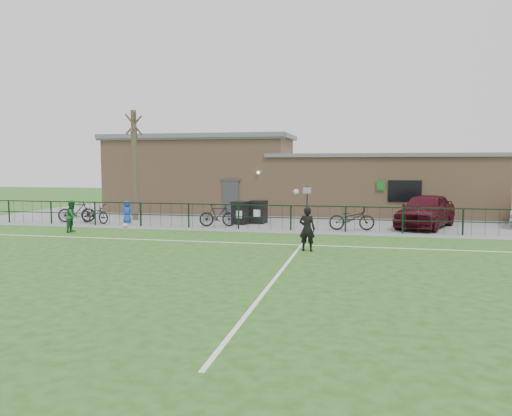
% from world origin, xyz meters
% --- Properties ---
extents(ground, '(90.00, 90.00, 0.00)m').
position_xyz_m(ground, '(0.00, 0.00, 0.00)').
color(ground, '#225017').
rests_on(ground, ground).
extents(paving_strip, '(34.00, 13.00, 0.02)m').
position_xyz_m(paving_strip, '(0.00, 13.50, 0.01)').
color(paving_strip, slate).
rests_on(paving_strip, ground).
extents(pitch_line_touch, '(28.00, 0.10, 0.01)m').
position_xyz_m(pitch_line_touch, '(0.00, 7.80, 0.00)').
color(pitch_line_touch, white).
rests_on(pitch_line_touch, ground).
extents(pitch_line_mid, '(28.00, 0.10, 0.01)m').
position_xyz_m(pitch_line_mid, '(0.00, 4.00, 0.00)').
color(pitch_line_mid, white).
rests_on(pitch_line_mid, ground).
extents(pitch_line_perp, '(0.10, 16.00, 0.01)m').
position_xyz_m(pitch_line_perp, '(2.00, 0.00, 0.00)').
color(pitch_line_perp, white).
rests_on(pitch_line_perp, ground).
extents(perimeter_fence, '(28.00, 0.10, 1.20)m').
position_xyz_m(perimeter_fence, '(0.00, 8.00, 0.60)').
color(perimeter_fence, black).
rests_on(perimeter_fence, ground).
extents(bare_tree, '(0.30, 0.30, 6.00)m').
position_xyz_m(bare_tree, '(-8.00, 10.50, 3.00)').
color(bare_tree, '#433729').
rests_on(bare_tree, ground).
extents(wheelie_bin_left, '(0.92, 0.98, 1.08)m').
position_xyz_m(wheelie_bin_left, '(-1.84, 9.87, 0.56)').
color(wheelie_bin_left, black).
rests_on(wheelie_bin_left, paving_strip).
extents(wheelie_bin_right, '(0.84, 0.92, 1.10)m').
position_xyz_m(wheelie_bin_right, '(-1.05, 10.43, 0.57)').
color(wheelie_bin_right, black).
rests_on(wheelie_bin_right, paving_strip).
extents(sign_post, '(0.08, 0.08, 2.00)m').
position_xyz_m(sign_post, '(1.52, 10.02, 1.02)').
color(sign_post, black).
rests_on(sign_post, paving_strip).
extents(car_maroon, '(3.63, 5.24, 1.66)m').
position_xyz_m(car_maroon, '(7.23, 10.43, 0.85)').
color(car_maroon, '#440C17').
rests_on(car_maroon, paving_strip).
extents(bicycle_b, '(1.96, 1.23, 1.14)m').
position_xyz_m(bicycle_b, '(-10.59, 8.88, 0.59)').
color(bicycle_b, black).
rests_on(bicycle_b, paving_strip).
extents(bicycle_c, '(2.02, 1.21, 1.00)m').
position_xyz_m(bicycle_c, '(-9.38, 8.62, 0.52)').
color(bicycle_c, black).
rests_on(bicycle_c, paving_strip).
extents(bicycle_d, '(1.90, 0.95, 1.10)m').
position_xyz_m(bicycle_d, '(-2.73, 8.71, 0.57)').
color(bicycle_d, black).
rests_on(bicycle_d, paving_strip).
extents(bicycle_e, '(2.17, 1.01, 1.10)m').
position_xyz_m(bicycle_e, '(3.76, 8.71, 0.57)').
color(bicycle_e, black).
rests_on(bicycle_e, paving_strip).
extents(spectator_child, '(0.67, 0.56, 1.17)m').
position_xyz_m(spectator_child, '(-7.77, 9.05, 0.60)').
color(spectator_child, blue).
rests_on(spectator_child, paving_strip).
extents(goalkeeper_kick, '(1.18, 2.98, 2.07)m').
position_xyz_m(goalkeeper_kick, '(2.33, 2.81, 0.83)').
color(goalkeeper_kick, black).
rests_on(goalkeeper_kick, ground).
extents(outfield_player, '(0.61, 0.75, 1.44)m').
position_xyz_m(outfield_player, '(-8.65, 5.46, 0.72)').
color(outfield_player, '#195A27').
rests_on(outfield_player, ground).
extents(ball_ground, '(0.24, 0.24, 0.24)m').
position_xyz_m(ball_ground, '(-7.01, 7.33, 0.12)').
color(ball_ground, silver).
rests_on(ball_ground, ground).
extents(clubhouse, '(24.25, 5.40, 4.96)m').
position_xyz_m(clubhouse, '(-0.88, 16.50, 2.22)').
color(clubhouse, '#A6815D').
rests_on(clubhouse, ground).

